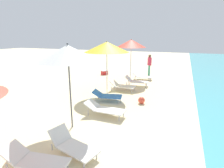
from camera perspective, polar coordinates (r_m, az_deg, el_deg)
The scene contains 13 objects.
lounger_second_shoreside at distance 4.86m, azimuth -23.16°, elevation -21.11°, with size 1.60×0.80×0.57m.
umbrella_third at distance 5.89m, azimuth -13.77°, elevation 9.39°, with size 2.02×2.02×2.86m.
lounger_third_shoreside at distance 7.17m, azimuth -2.45°, elevation -7.82°, with size 1.59×0.62×0.54m.
lounger_third_inland at distance 5.17m, azimuth -12.50°, elevation -18.27°, with size 1.49×0.88×0.61m.
umbrella_fourth at distance 9.45m, azimuth -1.68°, elevation 11.61°, with size 2.32×2.32×2.86m.
lounger_fourth_shoreside at distance 10.45m, azimuth 3.13°, elevation -0.44°, with size 1.47×0.64×0.60m.
lounger_fourth_inland at distance 8.73m, azimuth -1.57°, elevation -3.64°, with size 1.50×0.94×0.53m.
umbrella_farthest at distance 12.32m, azimuth 6.08°, elevation 12.63°, with size 2.00×2.00×2.94m.
lounger_farthest_shoreside at distance 13.34m, azimuth 9.44°, elevation 2.44°, with size 1.42×0.73×0.52m.
lounger_farthest_inland at distance 11.56m, azimuth 7.61°, elevation 0.97°, with size 1.46×0.70×0.63m.
person_walking_near at distance 14.75m, azimuth 11.75°, elevation 6.58°, with size 0.36×0.42×1.69m.
beach_ball at distance 8.59m, azimuth 9.31°, elevation -5.09°, with size 0.32×0.32×0.32m, color #E54C38.
cooler_box at distance 14.94m, azimuth -2.39°, elevation 3.68°, with size 0.59×0.62×0.36m.
Camera 1 is at (2.84, 2.11, 3.05)m, focal length 28.92 mm.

